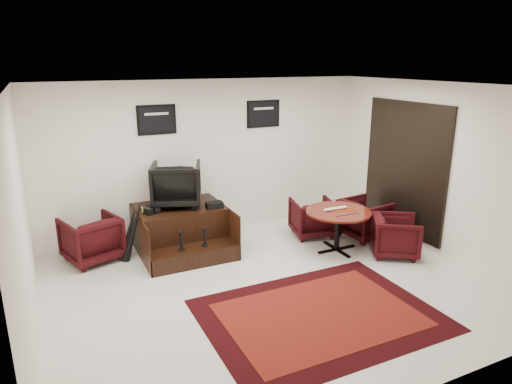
% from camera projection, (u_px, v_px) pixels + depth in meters
% --- Properties ---
extents(ground, '(6.00, 6.00, 0.00)m').
position_uv_depth(ground, '(271.00, 288.00, 6.47)').
color(ground, silver).
rests_on(ground, ground).
extents(room_shell, '(6.02, 5.02, 2.81)m').
position_uv_depth(room_shell, '(294.00, 161.00, 6.24)').
color(room_shell, white).
rests_on(room_shell, ground).
extents(area_rug, '(2.90, 2.18, 0.01)m').
position_uv_depth(area_rug, '(319.00, 315.00, 5.79)').
color(area_rug, black).
rests_on(area_rug, ground).
extents(shine_podium, '(1.45, 1.50, 0.75)m').
position_uv_depth(shine_podium, '(181.00, 230.00, 7.72)').
color(shine_podium, black).
rests_on(shine_podium, ground).
extents(shine_chair, '(1.00, 0.97, 0.81)m').
position_uv_depth(shine_chair, '(176.00, 182.00, 7.62)').
color(shine_chair, black).
rests_on(shine_chair, shine_podium).
extents(shoes_pair, '(0.29, 0.32, 0.10)m').
position_uv_depth(shoes_pair, '(150.00, 210.00, 7.34)').
color(shoes_pair, black).
rests_on(shoes_pair, shine_podium).
extents(polish_kit, '(0.29, 0.21, 0.09)m').
position_uv_depth(polish_kit, '(214.00, 205.00, 7.59)').
color(polish_kit, black).
rests_on(polish_kit, shine_podium).
extents(umbrella_black, '(0.35, 0.13, 0.94)m').
position_uv_depth(umbrella_black, '(133.00, 233.00, 7.26)').
color(umbrella_black, black).
rests_on(umbrella_black, ground).
extents(umbrella_hooked, '(0.31, 0.12, 0.83)m').
position_uv_depth(umbrella_hooked, '(128.00, 235.00, 7.31)').
color(umbrella_hooked, black).
rests_on(umbrella_hooked, ground).
extents(armchair_side, '(0.98, 0.95, 0.81)m').
position_uv_depth(armchair_side, '(91.00, 236.00, 7.27)').
color(armchair_side, black).
rests_on(armchair_side, ground).
extents(meeting_table, '(1.08, 1.08, 0.70)m').
position_uv_depth(meeting_table, '(338.00, 216.00, 7.59)').
color(meeting_table, '#4F120B').
rests_on(meeting_table, ground).
extents(table_chair_back, '(0.86, 0.82, 0.74)m').
position_uv_depth(table_chair_back, '(313.00, 216.00, 8.33)').
color(table_chair_back, black).
rests_on(table_chair_back, ground).
extents(table_chair_window, '(0.79, 0.83, 0.78)m').
position_uv_depth(table_chair_window, '(365.00, 217.00, 8.25)').
color(table_chair_window, black).
rests_on(table_chair_window, ground).
extents(table_chair_corner, '(0.95, 0.96, 0.73)m').
position_uv_depth(table_chair_corner, '(396.00, 234.00, 7.48)').
color(table_chair_corner, black).
rests_on(table_chair_corner, ground).
extents(paper_roll, '(0.42, 0.06, 0.05)m').
position_uv_depth(paper_roll, '(335.00, 209.00, 7.60)').
color(paper_roll, white).
rests_on(paper_roll, meeting_table).
extents(table_clutter, '(0.57, 0.30, 0.01)m').
position_uv_depth(table_clutter, '(346.00, 211.00, 7.55)').
color(table_clutter, orange).
rests_on(table_clutter, meeting_table).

